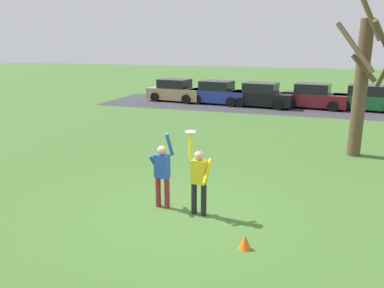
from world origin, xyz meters
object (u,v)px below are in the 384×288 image
(person_catcher, at_px, (199,177))
(bare_tree_tall, at_px, (363,81))
(parked_car_black, at_px, (262,96))
(field_cone_orange, at_px, (245,242))
(parked_car_blue, at_px, (218,93))
(parked_car_green, at_px, (368,99))
(person_defender, at_px, (162,171))
(parked_car_tan, at_px, (176,91))
(parked_car_maroon, at_px, (314,97))
(frisbee_disc, at_px, (191,132))

(person_catcher, xyz_separation_m, bare_tree_tall, (4.09, 6.77, 1.82))
(parked_car_black, distance_m, bare_tree_tall, 11.76)
(field_cone_orange, bearing_deg, parked_car_blue, 106.12)
(parked_car_black, height_order, parked_car_green, same)
(person_defender, relative_size, parked_car_tan, 0.47)
(person_defender, relative_size, parked_car_black, 0.47)
(parked_car_tan, xyz_separation_m, parked_car_green, (12.87, 0.04, 0.00))
(parked_car_maroon, bearing_deg, parked_car_tan, -172.45)
(frisbee_disc, bearing_deg, parked_car_green, 71.95)
(parked_car_green, bearing_deg, parked_car_tan, -171.92)
(person_defender, height_order, bare_tree_tall, bare_tree_tall)
(parked_car_tan, xyz_separation_m, parked_car_black, (6.34, -0.61, 0.00))
(parked_car_tan, relative_size, bare_tree_tall, 0.68)
(parked_car_maroon, height_order, parked_car_green, same)
(person_catcher, bearing_deg, frisbee_disc, -0.00)
(person_defender, bearing_deg, parked_car_blue, 106.67)
(frisbee_disc, xyz_separation_m, parked_car_tan, (-7.06, 17.78, -1.37))
(parked_car_tan, xyz_separation_m, field_cone_orange, (8.68, -19.08, -0.57))
(parked_car_tan, relative_size, parked_car_green, 1.00)
(parked_car_green, bearing_deg, bare_tree_tall, -89.82)
(person_catcher, relative_size, field_cone_orange, 6.50)
(field_cone_orange, bearing_deg, parked_car_maroon, 87.14)
(person_defender, height_order, parked_car_green, person_defender)
(frisbee_disc, distance_m, parked_car_maroon, 17.96)
(parked_car_maroon, relative_size, parked_car_green, 1.00)
(parked_car_black, distance_m, parked_car_green, 6.55)
(bare_tree_tall, bearing_deg, frisbee_disc, -122.57)
(person_catcher, relative_size, parked_car_black, 0.48)
(person_defender, distance_m, frisbee_disc, 1.37)
(frisbee_disc, relative_size, field_cone_orange, 0.79)
(frisbee_disc, height_order, parked_car_green, frisbee_disc)
(person_defender, bearing_deg, field_cone_orange, -23.24)
(parked_car_maroon, bearing_deg, parked_car_black, -162.65)
(parked_car_blue, distance_m, parked_car_black, 3.13)
(person_defender, xyz_separation_m, frisbee_disc, (0.79, -0.10, 1.11))
(person_defender, height_order, parked_car_blue, person_defender)
(person_catcher, distance_m, parked_car_green, 18.70)
(parked_car_black, xyz_separation_m, bare_tree_tall, (5.02, -10.42, 2.07))
(frisbee_disc, relative_size, parked_car_maroon, 0.06)
(parked_car_maroon, xyz_separation_m, field_cone_orange, (-0.95, -19.02, -0.57))
(parked_car_blue, height_order, parked_car_maroon, same)
(parked_car_maroon, distance_m, parked_car_green, 3.24)
(frisbee_disc, xyz_separation_m, field_cone_orange, (1.62, -1.30, -1.93))
(parked_car_blue, xyz_separation_m, parked_car_black, (3.11, -0.36, 0.00))
(parked_car_black, bearing_deg, person_catcher, -78.99)
(parked_car_tan, bearing_deg, parked_car_green, 8.08)
(parked_car_green, bearing_deg, parked_car_black, -166.43)
(person_defender, bearing_deg, parked_car_green, 76.39)
(person_catcher, xyz_separation_m, person_defender, (-1.02, 0.12, -0.00))
(parked_car_green, bearing_deg, person_defender, -102.54)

